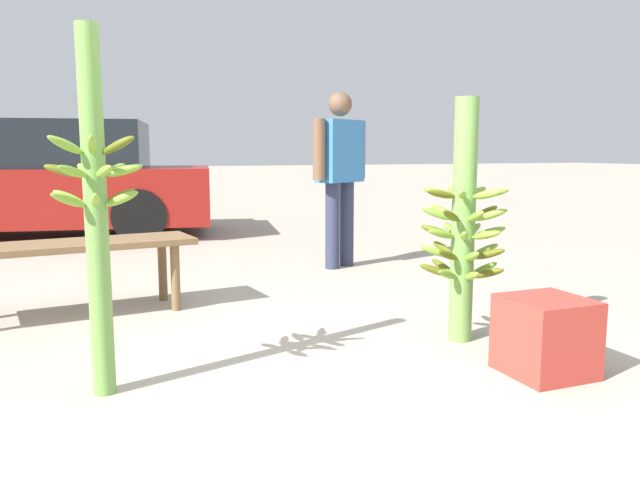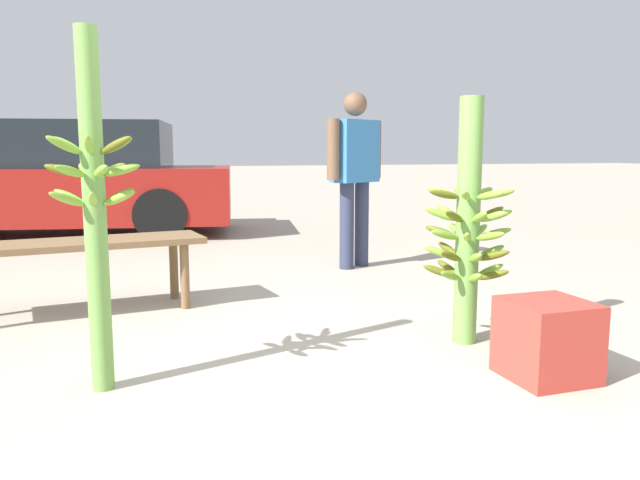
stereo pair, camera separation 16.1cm
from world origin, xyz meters
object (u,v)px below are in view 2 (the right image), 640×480
banana_stalk_left (94,205)px  vendor_person (355,166)px  market_bench (77,251)px  banana_stalk_center (468,226)px  produce_crate (547,340)px  parked_car (64,181)px

banana_stalk_left → vendor_person: banana_stalk_left is taller
banana_stalk_left → market_bench: 1.47m
banana_stalk_center → market_bench: 2.44m
banana_stalk_left → vendor_person: size_ratio=1.00×
vendor_person → market_bench: vendor_person is taller
banana_stalk_center → market_bench: bearing=147.3°
vendor_person → produce_crate: (-0.18, -2.87, -0.73)m
banana_stalk_center → parked_car: parked_car is taller
banana_stalk_center → vendor_person: vendor_person is taller
vendor_person → market_bench: (-2.29, -0.96, -0.50)m
market_bench → parked_car: 4.18m
banana_stalk_center → produce_crate: (0.06, -0.60, -0.46)m
banana_stalk_center → market_bench: banana_stalk_center is taller
vendor_person → banana_stalk_left: bearing=-159.9°
vendor_person → banana_stalk_center: bearing=-124.1°
parked_car → market_bench: bearing=-164.6°
vendor_person → parked_car: (-2.62, 3.20, -0.24)m
parked_car → vendor_person: bearing=-129.9°
parked_car → produce_crate: (2.44, -6.07, -0.49)m
banana_stalk_left → parked_car: (-0.49, 5.56, -0.15)m
produce_crate → parked_car: bearing=111.9°
parked_car → produce_crate: bearing=-147.3°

